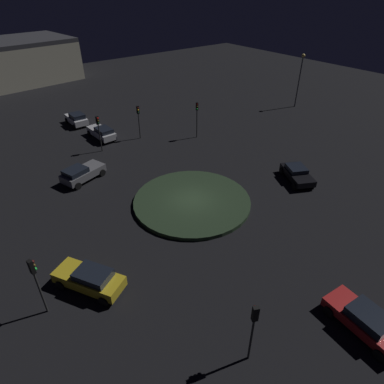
# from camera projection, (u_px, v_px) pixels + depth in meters

# --- Properties ---
(ground_plane) EXTENTS (116.31, 116.31, 0.00)m
(ground_plane) POSITION_uv_depth(u_px,v_px,m) (192.00, 203.00, 29.12)
(ground_plane) COLOR black
(roundabout_island) EXTENTS (10.20, 10.20, 0.34)m
(roundabout_island) POSITION_uv_depth(u_px,v_px,m) (192.00, 201.00, 29.03)
(roundabout_island) COLOR #263823
(roundabout_island) RESTS_ON ground_plane
(car_silver) EXTENTS (2.10, 4.59, 1.52)m
(car_silver) POSITION_uv_depth(u_px,v_px,m) (102.00, 132.00, 40.11)
(car_silver) COLOR silver
(car_silver) RESTS_ON ground_plane
(car_white) EXTENTS (2.02, 3.91, 1.62)m
(car_white) POSITION_uv_depth(u_px,v_px,m) (77.00, 119.00, 43.80)
(car_white) COLOR white
(car_white) RESTS_ON ground_plane
(car_yellow) EXTENTS (3.72, 4.78, 1.52)m
(car_yellow) POSITION_uv_depth(u_px,v_px,m) (90.00, 279.00, 20.82)
(car_yellow) COLOR gold
(car_yellow) RESTS_ON ground_plane
(car_black) EXTENTS (3.53, 4.47, 1.33)m
(car_black) POSITION_uv_depth(u_px,v_px,m) (297.00, 174.00, 31.96)
(car_black) COLOR black
(car_black) RESTS_ON ground_plane
(car_red) EXTENTS (2.45, 4.56, 1.43)m
(car_red) POSITION_uv_depth(u_px,v_px,m) (366.00, 320.00, 18.37)
(car_red) COLOR red
(car_red) RESTS_ON ground_plane
(car_grey) EXTENTS (4.55, 3.11, 1.53)m
(car_grey) POSITION_uv_depth(u_px,v_px,m) (82.00, 173.00, 31.90)
(car_grey) COLOR slate
(car_grey) RESTS_ON ground_plane
(traffic_light_south) EXTENTS (0.34, 0.38, 4.04)m
(traffic_light_south) POSITION_uv_depth(u_px,v_px,m) (138.00, 116.00, 39.00)
(traffic_light_south) COLOR #2D2D2D
(traffic_light_south) RESTS_ON ground_plane
(traffic_light_southwest) EXTENTS (0.38, 0.39, 4.35)m
(traffic_light_southwest) POSITION_uv_depth(u_px,v_px,m) (197.00, 113.00, 39.17)
(traffic_light_southwest) COLOR #2D2D2D
(traffic_light_southwest) RESTS_ON ground_plane
(traffic_light_northeast) EXTENTS (0.37, 0.40, 4.09)m
(traffic_light_northeast) POSITION_uv_depth(u_px,v_px,m) (253.00, 323.00, 15.76)
(traffic_light_northeast) COLOR #2D2D2D
(traffic_light_northeast) RESTS_ON ground_plane
(traffic_light_south_near) EXTENTS (0.32, 0.37, 4.09)m
(traffic_light_south_near) POSITION_uv_depth(u_px,v_px,m) (99.00, 127.00, 36.05)
(traffic_light_south_near) COLOR #2D2D2D
(traffic_light_south_near) RESTS_ON ground_plane
(traffic_light_east) EXTENTS (0.38, 0.35, 4.15)m
(traffic_light_east) POSITION_uv_depth(u_px,v_px,m) (35.00, 276.00, 18.14)
(traffic_light_east) COLOR #2D2D2D
(traffic_light_east) RESTS_ON ground_plane
(streetlamp_west) EXTENTS (0.51, 0.51, 7.53)m
(streetlamp_west) POSITION_uv_depth(u_px,v_px,m) (300.00, 73.00, 47.69)
(streetlamp_west) COLOR #4C4C51
(streetlamp_west) RESTS_ON ground_plane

